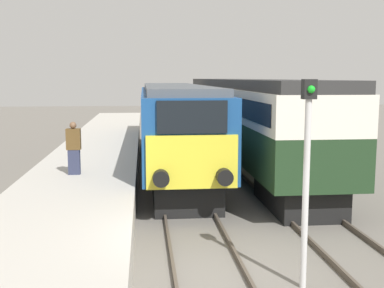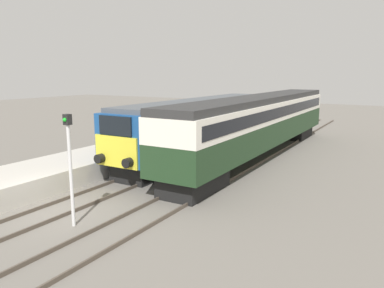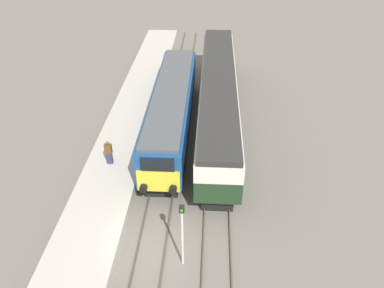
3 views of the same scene
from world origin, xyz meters
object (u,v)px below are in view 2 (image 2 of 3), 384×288
Objects in this scene: locomotive at (200,124)px; passenger_carriage at (261,120)px; signal_post at (70,161)px; person_on_platform at (100,136)px.

passenger_carriage reaches higher than locomotive.
passenger_carriage is (3.40, 1.98, 0.30)m from locomotive.
signal_post is (-1.70, -14.07, -0.04)m from passenger_carriage.
locomotive is 4.09× the size of signal_post.
passenger_carriage is at bearing 30.16° from locomotive.
person_on_platform is at bearing -133.16° from passenger_carriage.
locomotive is 6.40m from person_on_platform.
passenger_carriage is at bearing 83.11° from signal_post.
locomotive is at bearing 98.00° from signal_post.
person_on_platform is at bearing 127.54° from signal_post.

